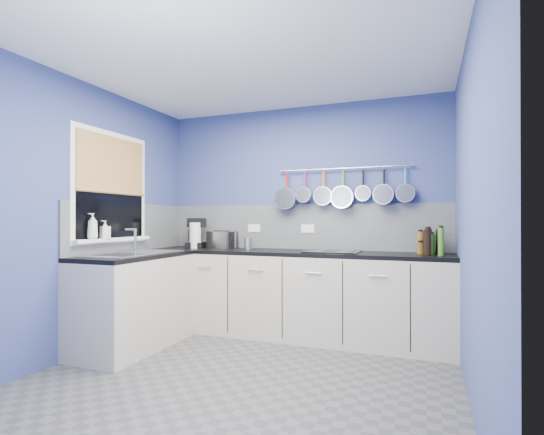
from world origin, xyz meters
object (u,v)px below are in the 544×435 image
Objects in this scene: coffee_maker at (196,233)px; toaster at (222,240)px; paper_towel at (195,235)px; soap_bottle_a at (93,226)px; soap_bottle_b at (105,229)px; canister at (248,243)px; hob at (333,252)px.

toaster is at bearing -0.09° from coffee_maker.
toaster is (0.28, 0.13, -0.05)m from paper_towel.
paper_towel is (0.36, 1.18, -0.12)m from soap_bottle_a.
soap_bottle_b is 1.33m from toaster.
soap_bottle_a is 1.47m from toaster.
soap_bottle_b is (0.00, 0.15, -0.03)m from soap_bottle_a.
soap_bottle_a is 1.63m from canister.
coffee_maker is (0.34, 1.23, -0.10)m from soap_bottle_a.
soap_bottle_b is 2.24m from hob.
soap_bottle_a reaches higher than toaster.
toaster is 0.56× the size of hob.
hob is at bearing -6.23° from canister.
soap_bottle_a is 1.39× the size of soap_bottle_b.
canister is (0.98, 1.13, -0.17)m from soap_bottle_b.
soap_bottle_a is at bearing -107.05° from paper_towel.
paper_towel is 0.06m from coffee_maker.
toaster is at bearing 175.31° from canister.
soap_bottle_b is 0.32× the size of hob.
hob is (1.97, 1.18, -0.26)m from soap_bottle_a.
soap_bottle_b is 0.57× the size of toaster.
paper_towel reaches higher than canister.
paper_towel is 0.99× the size of toaster.
coffee_maker is (0.34, 1.08, -0.06)m from soap_bottle_b.
soap_bottle_a is 1.95× the size of canister.
soap_bottle_a is 1.24m from paper_towel.
canister is at bearing 49.01° from soap_bottle_b.
soap_bottle_b reaches higher than canister.
soap_bottle_a is 2.31m from hob.
soap_bottle_a is 0.69× the size of coffee_maker.
soap_bottle_a reaches higher than canister.
toaster is at bearing 64.08° from soap_bottle_a.
soap_bottle_a reaches higher than coffee_maker.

